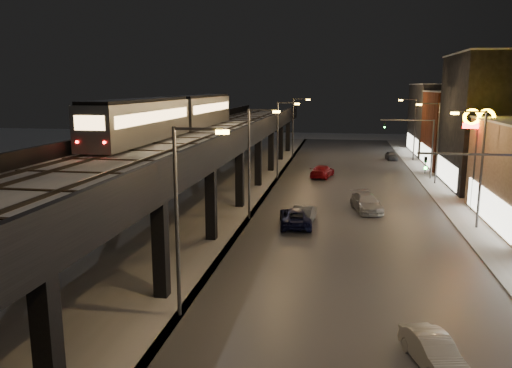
{
  "coord_description": "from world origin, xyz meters",
  "views": [
    {
      "loc": [
        6.63,
        -8.11,
        10.73
      ],
      "look_at": [
        1.66,
        20.69,
        5.0
      ],
      "focal_mm": 35.0,
      "sensor_mm": 36.0,
      "label": 1
    }
  ],
  "objects_px": {
    "car_near_white": "(304,214)",
    "car_onc_white": "(366,203)",
    "subway_train": "(176,114)",
    "car_mid_silver": "(295,218)",
    "car_mid_dark": "(322,172)",
    "car_onc_silver": "(433,353)",
    "car_onc_red": "(391,156)"
  },
  "relations": [
    {
      "from": "car_near_white",
      "to": "car_onc_white",
      "type": "relative_size",
      "value": 0.86
    },
    {
      "from": "car_near_white",
      "to": "subway_train",
      "type": "bearing_deg",
      "value": -21.3
    },
    {
      "from": "car_near_white",
      "to": "car_mid_silver",
      "type": "xyz_separation_m",
      "value": [
        -0.6,
        -1.12,
        -0.01
      ]
    },
    {
      "from": "car_near_white",
      "to": "car_mid_dark",
      "type": "bearing_deg",
      "value": -87.72
    },
    {
      "from": "car_mid_silver",
      "to": "car_onc_silver",
      "type": "distance_m",
      "value": 20.22
    },
    {
      "from": "car_near_white",
      "to": "car_onc_red",
      "type": "height_order",
      "value": "car_near_white"
    },
    {
      "from": "subway_train",
      "to": "car_near_white",
      "type": "relative_size",
      "value": 7.48
    },
    {
      "from": "subway_train",
      "to": "car_onc_white",
      "type": "relative_size",
      "value": 6.42
    },
    {
      "from": "car_mid_dark",
      "to": "car_onc_silver",
      "type": "distance_m",
      "value": 40.99
    },
    {
      "from": "car_onc_red",
      "to": "car_onc_silver",
      "type": "bearing_deg",
      "value": -97.8
    },
    {
      "from": "car_mid_silver",
      "to": "car_mid_dark",
      "type": "distance_m",
      "value": 21.67
    },
    {
      "from": "car_near_white",
      "to": "car_onc_silver",
      "type": "bearing_deg",
      "value": 111.95
    },
    {
      "from": "car_near_white",
      "to": "car_onc_white",
      "type": "xyz_separation_m",
      "value": [
        5.05,
        4.67,
        0.02
      ]
    },
    {
      "from": "car_near_white",
      "to": "car_mid_dark",
      "type": "height_order",
      "value": "car_mid_dark"
    },
    {
      "from": "subway_train",
      "to": "car_onc_white",
      "type": "bearing_deg",
      "value": -3.78
    },
    {
      "from": "subway_train",
      "to": "car_onc_white",
      "type": "xyz_separation_m",
      "value": [
        17.41,
        -1.15,
        -7.47
      ]
    },
    {
      "from": "car_onc_silver",
      "to": "car_onc_red",
      "type": "bearing_deg",
      "value": 69.23
    },
    {
      "from": "subway_train",
      "to": "car_near_white",
      "type": "distance_m",
      "value": 15.58
    },
    {
      "from": "car_near_white",
      "to": "car_onc_red",
      "type": "xyz_separation_m",
      "value": [
        10.09,
        36.92,
        -0.09
      ]
    },
    {
      "from": "subway_train",
      "to": "car_onc_red",
      "type": "xyz_separation_m",
      "value": [
        22.45,
        31.1,
        -7.58
      ]
    },
    {
      "from": "car_near_white",
      "to": "car_onc_white",
      "type": "bearing_deg",
      "value": -133.29
    },
    {
      "from": "car_mid_silver",
      "to": "car_onc_red",
      "type": "bearing_deg",
      "value": -113.35
    },
    {
      "from": "car_onc_white",
      "to": "car_onc_red",
      "type": "bearing_deg",
      "value": 69.49
    },
    {
      "from": "car_near_white",
      "to": "car_mid_silver",
      "type": "relative_size",
      "value": 0.86
    },
    {
      "from": "car_onc_silver",
      "to": "car_onc_white",
      "type": "height_order",
      "value": "car_onc_white"
    },
    {
      "from": "car_near_white",
      "to": "car_mid_dark",
      "type": "relative_size",
      "value": 0.86
    },
    {
      "from": "car_near_white",
      "to": "car_onc_red",
      "type": "relative_size",
      "value": 1.17
    },
    {
      "from": "car_mid_dark",
      "to": "car_onc_red",
      "type": "distance_m",
      "value": 18.97
    },
    {
      "from": "car_mid_silver",
      "to": "car_onc_silver",
      "type": "bearing_deg",
      "value": 102.98
    },
    {
      "from": "car_onc_white",
      "to": "car_onc_red",
      "type": "xyz_separation_m",
      "value": [
        5.04,
        32.25,
        -0.1
      ]
    },
    {
      "from": "subway_train",
      "to": "car_near_white",
      "type": "height_order",
      "value": "subway_train"
    },
    {
      "from": "car_mid_silver",
      "to": "car_mid_dark",
      "type": "bearing_deg",
      "value": -100.8
    }
  ]
}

